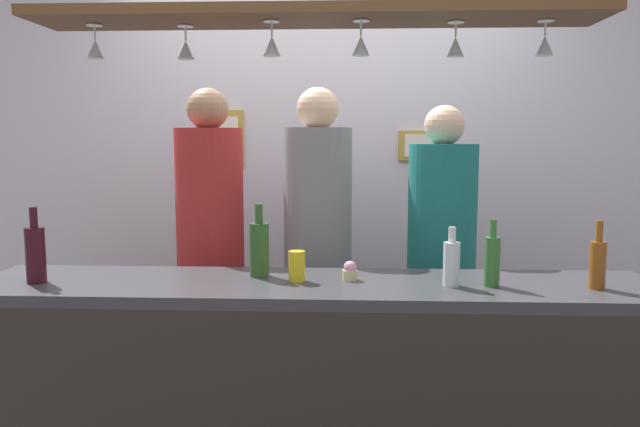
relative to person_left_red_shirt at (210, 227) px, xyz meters
The scene contains 21 objects.
back_wall 0.98m from the person_left_red_shirt, 53.31° to the left, with size 4.40×0.06×2.60m, color silver.
bar_counter 1.10m from the person_left_red_shirt, 55.76° to the right, with size 2.70×0.55×0.95m.
overhead_glass_rack 1.25m from the person_left_red_shirt, 48.17° to the right, with size 2.20×0.36×0.04m, color brown.
hanging_wineglass_far_left 1.06m from the person_left_red_shirt, 116.66° to the right, with size 0.07×0.07×0.13m.
hanging_wineglass_left 0.99m from the person_left_red_shirt, 85.33° to the right, with size 0.07×0.07×0.13m.
hanging_wineglass_center_left 1.12m from the person_left_red_shirt, 58.43° to the right, with size 0.07×0.07×0.13m.
hanging_wineglass_center 1.28m from the person_left_red_shirt, 41.24° to the right, with size 0.07×0.07×0.13m.
hanging_wineglass_center_right 1.50m from the person_left_red_shirt, 28.63° to the right, with size 0.07×0.07×0.13m.
hanging_wineglass_right 1.77m from the person_left_red_shirt, 23.13° to the right, with size 0.07×0.07×0.13m.
person_left_red_shirt is the anchor object (origin of this frame).
person_middle_grey_shirt 0.55m from the person_left_red_shirt, ahead, with size 0.34×0.34×1.77m.
person_right_teal_shirt 1.17m from the person_left_red_shirt, ahead, with size 0.34×0.34×1.68m.
bottle_soda_clear 1.32m from the person_left_red_shirt, 33.46° to the right, with size 0.06×0.06×0.23m.
bottle_beer_amber_tall 1.80m from the person_left_red_shirt, 24.41° to the right, with size 0.06×0.06×0.26m.
bottle_beer_green_import 1.45m from the person_left_red_shirt, 29.90° to the right, with size 0.06×0.06×0.26m.
bottle_champagne_green 0.68m from the person_left_red_shirt, 60.31° to the right, with size 0.08×0.08×0.30m.
bottle_wine_dark_red 0.92m from the person_left_red_shirt, 124.98° to the right, with size 0.08×0.08×0.30m.
drink_can 0.84m from the person_left_red_shirt, 53.60° to the right, with size 0.07×0.07×0.12m, color yellow.
cupcake 0.96m from the person_left_red_shirt, 42.31° to the right, with size 0.06×0.06×0.08m.
picture_frame_caricature 0.85m from the person_left_red_shirt, 96.06° to the left, with size 0.26×0.02×0.34m.
picture_frame_lower_pair 1.42m from the person_left_red_shirt, 32.07° to the left, with size 0.30×0.02×0.18m.
Camera 1 is at (0.14, -2.79, 1.52)m, focal length 35.38 mm.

